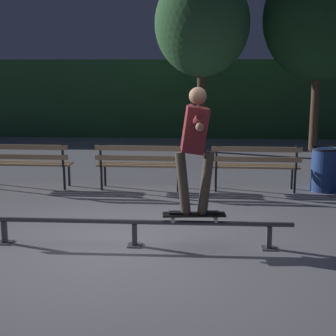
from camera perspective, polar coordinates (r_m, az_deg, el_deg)
name	(u,v)px	position (r m, az deg, el deg)	size (l,w,h in m)	color
ground_plane	(136,242)	(6.50, -3.67, -8.46)	(90.00, 90.00, 0.00)	gray
hedge_backdrop	(175,98)	(16.44, 0.79, 8.03)	(24.00, 1.20, 2.48)	#2D5B33
grind_rail	(135,226)	(6.27, -3.87, -6.63)	(3.95, 0.18, 0.35)	#47474C
skateboard	(194,215)	(6.18, 3.01, -5.42)	(0.79, 0.27, 0.09)	black
skateboarder	(195,140)	(5.97, 3.13, 3.21)	(0.63, 1.41, 1.56)	black
park_bench_leftmost	(28,160)	(9.55, -15.84, 0.89)	(1.61, 0.44, 0.88)	black
park_bench_left_center	(140,161)	(9.07, -3.25, 0.77)	(1.61, 0.44, 0.88)	black
park_bench_right_center	(255,163)	(9.07, 10.02, 0.61)	(1.61, 0.44, 0.88)	black
tree_behind_benches	(202,24)	(13.29, 3.95, 16.18)	(2.46, 2.46, 4.68)	#4C3828
tree_far_right	(320,18)	(13.81, 17.09, 16.18)	(2.90, 2.90, 5.08)	#4C3828
trash_can	(325,169)	(9.46, 17.57, -0.07)	(0.52, 0.52, 0.80)	navy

